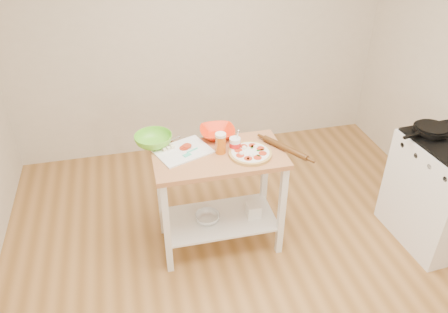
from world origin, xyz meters
name	(u,v)px	position (x,y,z in m)	size (l,w,h in m)	color
room_shell	(268,140)	(0.00, 0.00, 1.35)	(4.04, 4.54, 2.74)	#A7753D
prep_island	(219,182)	(-0.17, 0.60, 0.64)	(1.01, 0.56, 0.90)	#B37649
gas_stove	(444,191)	(1.67, 0.25, 0.47)	(0.69, 0.79, 1.11)	white
skillet	(431,129)	(1.54, 0.45, 0.97)	(0.44, 0.28, 0.03)	black
pizza	(250,153)	(0.06, 0.54, 0.92)	(0.33, 0.33, 0.05)	tan
cutting_board	(182,151)	(-0.43, 0.71, 0.91)	(0.48, 0.42, 0.04)	white
spatula	(190,152)	(-0.38, 0.66, 0.92)	(0.13, 0.11, 0.01)	#4BD9B4
knife	(164,144)	(-0.56, 0.82, 0.92)	(0.24, 0.16, 0.01)	silver
orange_bowl	(217,133)	(-0.12, 0.87, 0.93)	(0.28, 0.28, 0.07)	#FF320C
green_bowl	(154,140)	(-0.63, 0.85, 0.95)	(0.29, 0.29, 0.09)	#68C72F
beer_pint	(221,143)	(-0.15, 0.62, 0.98)	(0.08, 0.08, 0.17)	#C96113
yogurt_tub	(235,144)	(-0.03, 0.63, 0.95)	(0.09, 0.09, 0.19)	white
rolling_pin	(285,148)	(0.34, 0.53, 0.92)	(0.05, 0.05, 0.42)	#512F12
shelf_glass_bowl	(207,218)	(-0.27, 0.60, 0.29)	(0.21, 0.21, 0.06)	silver
shelf_bin	(253,210)	(0.12, 0.57, 0.32)	(0.11, 0.11, 0.11)	white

